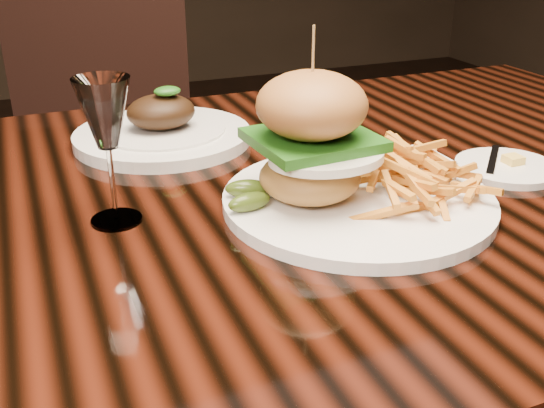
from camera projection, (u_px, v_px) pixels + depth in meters
name	position (u px, v px, depth m)	size (l,w,h in m)	color
dining_table	(251.00, 240.00, 0.85)	(1.60, 0.90, 0.75)	black
burger_plate	(349.00, 165.00, 0.75)	(0.33, 0.33, 0.22)	white
side_saucer	(507.00, 167.00, 0.87)	(0.14, 0.14, 0.02)	white
ramekin	(412.00, 170.00, 0.83)	(0.08, 0.08, 0.04)	white
wine_glass	(105.00, 119.00, 0.68)	(0.06, 0.06, 0.17)	white
far_dish	(162.00, 131.00, 0.98)	(0.27, 0.27, 0.09)	white
chair_far	(104.00, 140.00, 1.63)	(0.54, 0.55, 0.95)	black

